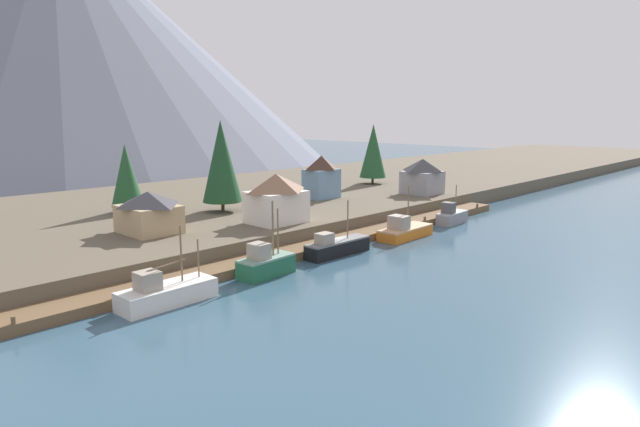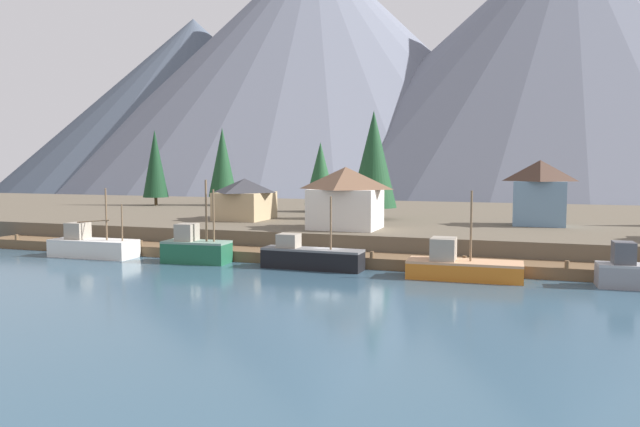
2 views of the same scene
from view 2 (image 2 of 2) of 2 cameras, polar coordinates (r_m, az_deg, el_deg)
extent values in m
cube|color=#335166|center=(74.47, 5.59, -2.94)|extent=(400.00, 400.00, 1.00)
cube|color=brown|center=(57.15, 1.39, -4.21)|extent=(80.00, 4.00, 1.00)
cylinder|color=brown|center=(74.81, -26.40, -2.37)|extent=(0.36, 0.36, 1.60)
cylinder|color=brown|center=(69.36, -21.75, -2.73)|extent=(0.36, 0.36, 1.60)
cylinder|color=brown|center=(64.45, -16.35, -3.12)|extent=(0.36, 0.36, 1.60)
cylinder|color=brown|center=(60.20, -10.11, -3.54)|extent=(0.36, 0.36, 1.60)
cylinder|color=brown|center=(56.77, -3.02, -3.97)|extent=(0.36, 0.36, 1.60)
cylinder|color=brown|center=(54.31, 4.85, -4.37)|extent=(0.36, 0.36, 1.60)
cylinder|color=brown|center=(52.96, 13.30, -4.71)|extent=(0.36, 0.36, 1.60)
cylinder|color=brown|center=(52.79, 22.00, -4.95)|extent=(0.36, 0.36, 1.60)
cube|color=brown|center=(85.92, 7.46, -0.78)|extent=(400.00, 56.00, 2.50)
cone|color=#475160|center=(228.45, -11.61, 9.86)|extent=(133.87, 133.87, 61.02)
cone|color=slate|center=(215.63, -0.52, 13.39)|extent=(173.26, 173.26, 84.29)
cone|color=slate|center=(200.64, 22.14, 13.04)|extent=(175.10, 175.10, 79.65)
cube|color=silver|center=(65.35, -20.33, -3.14)|extent=(8.84, 3.33, 1.56)
cube|color=silver|center=(65.24, -20.35, -2.37)|extent=(8.84, 3.33, 0.20)
cube|color=gray|center=(66.30, -21.64, -1.50)|extent=(1.92, 1.91, 1.63)
cylinder|color=brown|center=(64.02, -19.30, -0.07)|extent=(0.17, 0.17, 5.15)
cylinder|color=brown|center=(63.02, -17.97, -0.81)|extent=(0.14, 0.14, 3.60)
cylinder|color=brown|center=(65.02, -20.37, -0.68)|extent=(3.85, 0.21, 0.44)
cube|color=#1E5B3D|center=(58.83, -11.42, -3.62)|extent=(6.37, 3.06, 1.87)
cube|color=gray|center=(58.69, -11.44, -2.62)|extent=(6.37, 3.06, 0.20)
cube|color=gray|center=(59.03, -12.30, -1.71)|extent=(1.84, 2.06, 1.61)
cylinder|color=brown|center=(57.93, -10.56, 0.26)|extent=(0.20, 0.20, 5.76)
cylinder|color=brown|center=(57.65, -9.88, -0.19)|extent=(0.17, 0.17, 4.87)
cube|color=black|center=(54.29, -0.72, -4.34)|extent=(9.15, 2.47, 1.63)
cube|color=slate|center=(54.16, -0.72, -3.39)|extent=(9.15, 2.47, 0.20)
cube|color=gray|center=(54.91, -2.94, -2.53)|extent=(1.90, 1.61, 1.22)
cylinder|color=brown|center=(53.28, 1.01, -0.89)|extent=(0.17, 0.17, 4.66)
cube|color=#CC6B1E|center=(50.96, 13.29, -5.25)|extent=(9.19, 3.37, 1.29)
cube|color=tan|center=(50.84, 13.31, -4.42)|extent=(9.19, 3.37, 0.20)
cube|color=gray|center=(50.83, 11.43, -3.25)|extent=(2.04, 2.52, 1.81)
cylinder|color=brown|center=(50.44, 13.90, -1.14)|extent=(0.18, 0.18, 5.69)
cube|color=#4C4C51|center=(51.23, 26.43, -3.30)|extent=(1.59, 1.82, 1.66)
cube|color=silver|center=(64.11, 2.39, 0.42)|extent=(6.95, 5.72, 4.17)
pyramid|color=brown|center=(63.96, 2.40, 3.32)|extent=(7.29, 6.00, 2.31)
cube|color=#6689A8|center=(71.63, 19.75, 0.89)|extent=(5.44, 4.11, 4.91)
pyramid|color=#422D23|center=(71.51, 19.82, 3.78)|extent=(5.72, 4.31, 2.31)
cube|color=tan|center=(75.51, -7.02, 0.71)|extent=(5.71, 6.94, 3.35)
pyramid|color=#2D2D33|center=(75.38, -7.04, 2.62)|extent=(6.00, 7.29, 1.67)
cylinder|color=#4C3823|center=(75.64, 4.98, 0.02)|extent=(0.50, 0.50, 1.46)
cone|color=#194223|center=(75.40, 5.01, 5.07)|extent=(5.74, 5.74, 11.85)
cylinder|color=#4C3823|center=(102.19, -9.03, 1.18)|extent=(0.50, 0.50, 1.48)
cone|color=#194223|center=(102.02, -9.07, 4.75)|extent=(4.68, 4.68, 11.27)
cylinder|color=#4C3823|center=(87.36, 0.04, 0.50)|extent=(0.50, 0.50, 1.00)
cone|color=#1E4C28|center=(87.15, 0.04, 3.75)|extent=(4.58, 4.58, 8.89)
cylinder|color=#4C3823|center=(104.40, -15.03, 1.11)|extent=(0.50, 0.50, 1.35)
cone|color=#14381E|center=(104.22, -15.10, 4.52)|extent=(4.12, 4.12, 11.05)
camera|label=1|loc=(65.92, -64.32, 8.55)|focal=30.49mm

